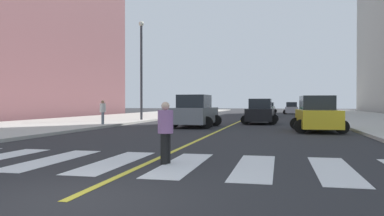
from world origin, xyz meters
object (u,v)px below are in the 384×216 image
car_gray_fourth (195,112)px  car_white_sixth (269,108)px  pedestrian_crossing (166,130)px  pedestrian_walking_west (103,111)px  car_silver_second (292,108)px  car_green_nearest (264,109)px  street_lamp (141,62)px  car_black_fifth (260,112)px  car_yellow_third (317,115)px

car_gray_fourth → car_white_sixth: bearing=86.6°
pedestrian_crossing → pedestrian_walking_west: pedestrian_walking_west is taller
car_gray_fourth → car_white_sixth: (3.68, 37.80, -0.19)m
car_silver_second → car_gray_fourth: car_gray_fourth is taller
car_green_nearest → street_lamp: 19.32m
car_gray_fourth → street_lamp: street_lamp is taller
car_green_nearest → car_black_fifth: size_ratio=0.99×
car_gray_fourth → car_black_fifth: bearing=54.7°
car_silver_second → pedestrian_walking_west: size_ratio=2.41×
car_green_nearest → pedestrian_crossing: car_green_nearest is taller
car_silver_second → pedestrian_crossing: car_silver_second is taller
car_yellow_third → street_lamp: (-13.37, 9.21, 4.08)m
pedestrian_crossing → pedestrian_walking_west: size_ratio=0.99×
car_green_nearest → car_yellow_third: size_ratio=0.95×
car_green_nearest → car_gray_fourth: car_gray_fourth is taller
car_silver_second → street_lamp: bearing=64.5°
car_silver_second → car_yellow_third: 34.75m
car_silver_second → pedestrian_crossing: (-4.45, -47.33, 0.08)m
car_silver_second → car_white_sixth: bearing=-57.8°
car_black_fifth → street_lamp: size_ratio=0.51×
pedestrian_crossing → car_silver_second: bearing=6.4°
car_black_fifth → pedestrian_walking_west: car_black_fifth is taller
car_white_sixth → pedestrian_walking_west: size_ratio=2.39×
car_black_fifth → car_gray_fourth: bearing=54.1°
car_yellow_third → car_black_fifth: 8.23m
pedestrian_crossing → pedestrian_walking_west: 16.81m
car_silver_second → street_lamp: size_ratio=0.46×
car_yellow_third → car_white_sixth: car_yellow_third is taller
car_gray_fourth → street_lamp: bearing=134.2°
car_white_sixth → pedestrian_crossing: 52.82m
car_gray_fourth → car_white_sixth: car_gray_fourth is taller
car_silver_second → car_black_fifth: (-3.05, -27.24, 0.08)m
car_black_fifth → car_white_sixth: 32.73m
car_yellow_third → pedestrian_crossing: bearing=66.5°
car_yellow_third → pedestrian_walking_west: car_yellow_third is taller
pedestrian_walking_west → street_lamp: size_ratio=0.19×
street_lamp → car_gray_fourth: bearing=-48.0°
car_silver_second → car_yellow_third: size_ratio=0.86×
car_black_fifth → car_white_sixth: car_black_fifth is taller
pedestrian_walking_west → pedestrian_crossing: bearing=3.2°
pedestrian_walking_west → car_silver_second: bearing=130.8°
car_gray_fourth → pedestrian_walking_west: 6.15m
pedestrian_crossing → car_white_sixth: bearing=10.5°
car_yellow_third → pedestrian_walking_west: (-13.39, 1.86, 0.12)m
car_silver_second → pedestrian_walking_west: pedestrian_walking_west is taller
car_green_nearest → car_black_fifth: bearing=88.8°
car_gray_fourth → pedestrian_walking_west: bearing=-172.5°
car_yellow_third → car_gray_fourth: car_gray_fourth is taller
car_green_nearest → car_yellow_third: (3.75, -25.45, 0.05)m
car_silver_second → pedestrian_walking_west: bearing=69.9°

